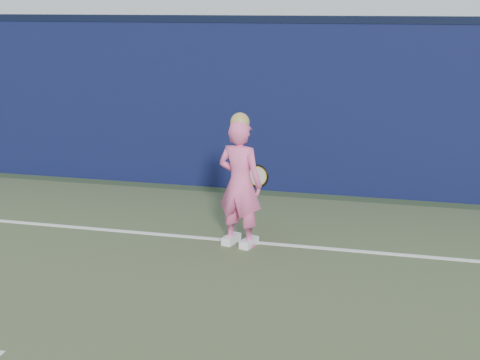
# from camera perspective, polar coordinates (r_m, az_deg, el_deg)

# --- Properties ---
(backstop_wall) EXTENTS (24.00, 0.40, 2.50)m
(backstop_wall) POSITION_cam_1_polar(r_m,az_deg,el_deg) (10.43, -3.61, 6.42)
(backstop_wall) COLOR #0B1333
(backstop_wall) RESTS_ON ground
(wall_cap) EXTENTS (24.00, 0.42, 0.10)m
(wall_cap) POSITION_cam_1_polar(r_m,az_deg,el_deg) (10.32, -3.73, 13.58)
(wall_cap) COLOR black
(wall_cap) RESTS_ON backstop_wall
(player) EXTENTS (0.62, 0.49, 1.59)m
(player) POSITION_cam_1_polar(r_m,az_deg,el_deg) (7.73, 0.00, -0.27)
(player) COLOR pink
(player) RESTS_ON ground
(racket) EXTENTS (0.51, 0.25, 0.29)m
(racket) POSITION_cam_1_polar(r_m,az_deg,el_deg) (8.09, 1.35, 0.32)
(racket) COLOR black
(racket) RESTS_ON ground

